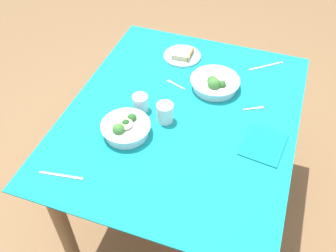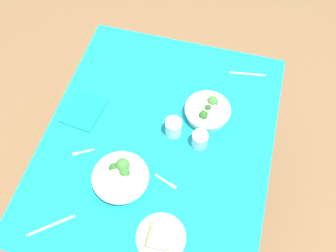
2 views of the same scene
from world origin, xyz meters
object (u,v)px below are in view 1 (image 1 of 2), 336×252
at_px(broccoli_bowl_near, 215,83).
at_px(fork_by_far_bowl, 175,84).
at_px(water_glass_center, 140,103).
at_px(napkin_folded_upper, 263,145).
at_px(table_knife_right, 266,66).
at_px(fork_by_near_bowl, 255,108).
at_px(bread_side_plate, 182,55).
at_px(broccoli_bowl_far, 126,128).
at_px(table_knife_left, 61,176).
at_px(water_glass_side, 165,113).

xyz_separation_m(broccoli_bowl_near, fork_by_far_bowl, (-0.04, 0.19, -0.03)).
bearing_deg(fork_by_far_bowl, water_glass_center, 86.71).
relative_size(water_glass_center, napkin_folded_upper, 0.39).
bearing_deg(table_knife_right, fork_by_near_bowl, -128.89).
bearing_deg(water_glass_center, fork_by_far_bowl, -23.43).
height_order(bread_side_plate, table_knife_right, bread_side_plate).
distance_m(broccoli_bowl_far, fork_by_near_bowl, 0.62).
distance_m(bread_side_plate, napkin_folded_upper, 0.72).
distance_m(broccoli_bowl_far, table_knife_left, 0.34).
bearing_deg(water_glass_center, napkin_folded_upper, -93.43).
xyz_separation_m(water_glass_center, fork_by_far_bowl, (0.22, -0.10, -0.04)).
relative_size(fork_by_near_bowl, table_knife_left, 0.50).
bearing_deg(bread_side_plate, table_knife_left, 167.17).
bearing_deg(bread_side_plate, fork_by_near_bowl, -122.12).
distance_m(water_glass_side, fork_by_near_bowl, 0.43).
height_order(water_glass_center, fork_by_near_bowl, water_glass_center).
height_order(table_knife_right, napkin_folded_upper, napkin_folded_upper).
height_order(water_glass_center, napkin_folded_upper, water_glass_center).
bearing_deg(fork_by_near_bowl, water_glass_side, 179.58).
bearing_deg(table_knife_left, broccoli_bowl_far, -125.60).
relative_size(broccoli_bowl_near, napkin_folded_upper, 1.21).
height_order(broccoli_bowl_far, napkin_folded_upper, broccoli_bowl_far).
bearing_deg(napkin_folded_upper, bread_side_plate, 46.60).
relative_size(broccoli_bowl_far, broccoli_bowl_near, 0.89).
distance_m(broccoli_bowl_near, bread_side_plate, 0.31).
bearing_deg(fork_by_near_bowl, table_knife_left, -165.19).
height_order(broccoli_bowl_near, fork_by_near_bowl, broccoli_bowl_near).
bearing_deg(fork_by_far_bowl, table_knife_left, 90.21).
bearing_deg(broccoli_bowl_far, water_glass_side, -44.19).
height_order(broccoli_bowl_far, table_knife_right, broccoli_bowl_far).
height_order(water_glass_center, table_knife_right, water_glass_center).
bearing_deg(water_glass_side, water_glass_center, 77.46).
height_order(fork_by_far_bowl, fork_by_near_bowl, same).
relative_size(water_glass_center, water_glass_side, 0.87).
bearing_deg(fork_by_far_bowl, table_knife_right, -122.99).
distance_m(bread_side_plate, table_knife_right, 0.45).
bearing_deg(table_knife_right, bread_side_plate, 149.45).
relative_size(broccoli_bowl_far, napkin_folded_upper, 1.08).
xyz_separation_m(broccoli_bowl_near, table_knife_left, (-0.73, 0.44, -0.03)).
relative_size(bread_side_plate, napkin_folded_upper, 1.01).
height_order(water_glass_side, table_knife_right, water_glass_side).
height_order(bread_side_plate, water_glass_side, water_glass_side).
relative_size(broccoli_bowl_far, water_glass_center, 2.74).
height_order(broccoli_bowl_far, fork_by_near_bowl, broccoli_bowl_far).
bearing_deg(bread_side_plate, napkin_folded_upper, -133.40).
xyz_separation_m(water_glass_center, table_knife_left, (-0.47, 0.15, -0.04)).
relative_size(broccoli_bowl_far, water_glass_side, 2.40).
relative_size(fork_by_far_bowl, napkin_folded_upper, 0.53).
xyz_separation_m(broccoli_bowl_near, water_glass_center, (-0.26, 0.29, 0.01)).
xyz_separation_m(broccoli_bowl_far, bread_side_plate, (0.63, -0.06, -0.02)).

